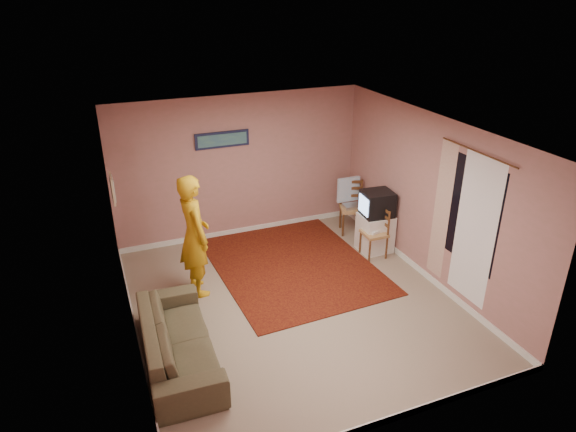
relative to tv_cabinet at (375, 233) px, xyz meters
name	(u,v)px	position (x,y,z in m)	size (l,w,h in m)	color
ground	(293,302)	(-1.95, -0.97, -0.34)	(5.00, 5.00, 0.00)	gray
wall_back	(240,167)	(-1.95, 1.53, 0.96)	(4.50, 0.02, 2.60)	#AD7271
wall_front	(393,326)	(-1.95, -3.47, 0.96)	(4.50, 0.02, 2.60)	#AD7271
wall_left	(124,252)	(-4.20, -0.97, 0.96)	(0.02, 5.00, 2.60)	#AD7271
wall_right	(430,199)	(0.30, -0.97, 0.96)	(0.02, 5.00, 2.60)	#AD7271
ceiling	(294,130)	(-1.95, -0.97, 2.26)	(4.50, 5.00, 0.02)	silver
baseboard_back	(242,230)	(-1.95, 1.52, -0.29)	(4.50, 0.02, 0.10)	white
baseboard_front	(382,422)	(-1.95, -3.46, -0.29)	(4.50, 0.02, 0.10)	white
baseboard_left	(137,335)	(-4.19, -0.97, -0.29)	(0.02, 5.00, 0.10)	white
baseboard_right	(420,270)	(0.29, -0.97, -0.29)	(0.02, 5.00, 0.10)	white
window	(471,213)	(0.29, -1.87, 1.11)	(0.01, 1.10, 1.50)	black
curtain_sheer	(475,231)	(0.28, -2.02, 0.91)	(0.01, 0.75, 2.10)	white
curtain_floral	(442,211)	(0.26, -1.32, 0.91)	(0.01, 0.35, 2.10)	beige
curtain_rod	(478,152)	(0.25, -1.87, 1.98)	(0.02, 0.02, 1.40)	brown
picture_back	(222,140)	(-2.25, 1.49, 1.51)	(0.95, 0.04, 0.28)	#141837
picture_left	(113,189)	(-4.17, 0.63, 1.21)	(0.04, 0.38, 0.42)	#CEB88E
area_rug	(293,265)	(-1.54, 0.02, -0.33)	(2.44, 3.05, 0.02)	black
tv_cabinet	(375,233)	(0.00, 0.00, 0.00)	(0.53, 0.48, 0.67)	white
crt_tv	(377,204)	(-0.01, 0.00, 0.55)	(0.54, 0.49, 0.43)	black
chair_a	(353,203)	(-0.02, 0.79, 0.26)	(0.56, 0.54, 0.53)	tan
dvd_player	(353,206)	(-0.02, 0.79, 0.19)	(0.33, 0.24, 0.06)	#B4B3B8
blue_throw	(348,189)	(-0.02, 0.98, 0.45)	(0.44, 0.06, 0.47)	#99CAFB
chair_b	(375,227)	(-0.13, -0.17, 0.20)	(0.39, 0.41, 0.48)	tan
game_console	(374,231)	(-0.13, -0.17, 0.14)	(0.22, 0.16, 0.05)	white
sofa	(178,340)	(-3.75, -1.60, -0.03)	(2.08, 0.82, 0.61)	#4D442E
person	(194,235)	(-3.17, -0.12, 0.60)	(0.68, 0.45, 1.87)	#C79112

